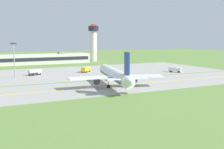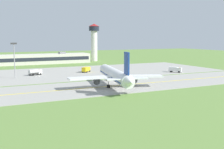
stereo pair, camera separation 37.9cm
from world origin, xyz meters
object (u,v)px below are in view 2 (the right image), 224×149
at_px(service_truck_fuel, 175,69).
at_px(airplane_lead, 115,75).
at_px(service_truck_catering, 86,69).
at_px(control_tower, 94,39).
at_px(apron_light_mast, 14,56).
at_px(service_truck_baggage, 35,72).

bearing_deg(service_truck_fuel, airplane_lead, -152.56).
xyz_separation_m(service_truck_catering, control_tower, (28.62, 58.59, 14.31)).
relative_size(service_truck_catering, control_tower, 0.22).
height_order(airplane_lead, apron_light_mast, apron_light_mast).
relative_size(service_truck_fuel, service_truck_catering, 1.05).
relative_size(control_tower, apron_light_mast, 1.78).
xyz_separation_m(airplane_lead, control_tower, (34.17, 100.70, 11.71)).
relative_size(service_truck_catering, apron_light_mast, 0.39).
distance_m(airplane_lead, service_truck_catering, 42.55).
bearing_deg(apron_light_mast, airplane_lead, -51.93).
height_order(service_truck_baggage, service_truck_catering, service_truck_baggage).
bearing_deg(control_tower, service_truck_catering, -116.03).
relative_size(airplane_lead, service_truck_fuel, 6.56).
relative_size(airplane_lead, service_truck_catering, 6.86).
xyz_separation_m(service_truck_catering, apron_light_mast, (-33.55, -6.36, 7.79)).
distance_m(service_truck_fuel, service_truck_catering, 42.92).
bearing_deg(airplane_lead, service_truck_fuel, 27.44).
height_order(control_tower, apron_light_mast, control_tower).
distance_m(airplane_lead, service_truck_baggage, 46.17).
relative_size(airplane_lead, apron_light_mast, 2.67).
bearing_deg(service_truck_baggage, service_truck_catering, -0.15).
relative_size(airplane_lead, control_tower, 1.50).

